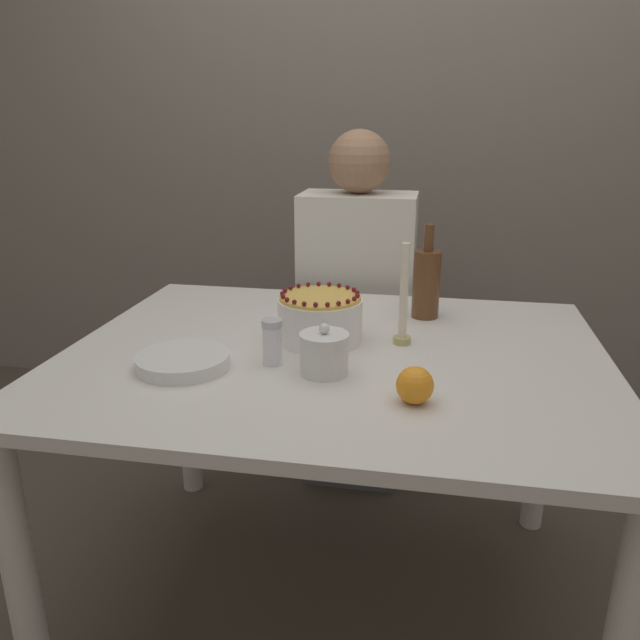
{
  "coord_description": "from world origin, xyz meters",
  "views": [
    {
      "loc": [
        0.23,
        -1.42,
        1.32
      ],
      "look_at": [
        -0.05,
        0.07,
        0.82
      ],
      "focal_mm": 35.0,
      "sensor_mm": 36.0,
      "label": 1
    }
  ],
  "objects": [
    {
      "name": "plate_stack",
      "position": [
        -0.33,
        -0.17,
        0.78
      ],
      "size": [
        0.22,
        0.22,
        0.03
      ],
      "color": "silver",
      "rests_on": "dining_table"
    },
    {
      "name": "dining_table",
      "position": [
        0.0,
        0.0,
        0.65
      ],
      "size": [
        1.33,
        1.05,
        0.76
      ],
      "color": "beige",
      "rests_on": "ground_plane"
    },
    {
      "name": "candle",
      "position": [
        0.16,
        0.09,
        0.87
      ],
      "size": [
        0.05,
        0.05,
        0.26
      ],
      "color": "tan",
      "rests_on": "dining_table"
    },
    {
      "name": "person_man_blue_shirt",
      "position": [
        -0.04,
        0.73,
        0.56
      ],
      "size": [
        0.4,
        0.34,
        1.27
      ],
      "rotation": [
        0.0,
        0.0,
        3.14
      ],
      "color": "#595960",
      "rests_on": "ground_plane"
    },
    {
      "name": "sugar_shaker",
      "position": [
        -0.13,
        -0.11,
        0.82
      ],
      "size": [
        0.05,
        0.05,
        0.11
      ],
      "color": "white",
      "rests_on": "dining_table"
    },
    {
      "name": "sugar_bowl",
      "position": [
        0.0,
        -0.14,
        0.81
      ],
      "size": [
        0.11,
        0.11,
        0.12
      ],
      "color": "silver",
      "rests_on": "dining_table"
    },
    {
      "name": "bottle",
      "position": [
        0.21,
        0.32,
        0.87
      ],
      "size": [
        0.08,
        0.08,
        0.27
      ],
      "color": "brown",
      "rests_on": "dining_table"
    },
    {
      "name": "cake",
      "position": [
        -0.05,
        0.07,
        0.82
      ],
      "size": [
        0.22,
        0.22,
        0.13
      ],
      "color": "white",
      "rests_on": "dining_table"
    },
    {
      "name": "wall_behind",
      "position": [
        0.0,
        1.4,
        1.3
      ],
      "size": [
        8.0,
        0.05,
        2.6
      ],
      "color": "slate",
      "rests_on": "ground_plane"
    },
    {
      "name": "orange_fruit_0",
      "position": [
        0.21,
        -0.26,
        0.8
      ],
      "size": [
        0.08,
        0.08,
        0.08
      ],
      "color": "orange",
      "rests_on": "dining_table"
    },
    {
      "name": "ground_plane",
      "position": [
        0.0,
        0.0,
        0.0
      ],
      "size": [
        12.0,
        12.0,
        0.0
      ],
      "primitive_type": "plane",
      "color": "#4C4238"
    }
  ]
}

